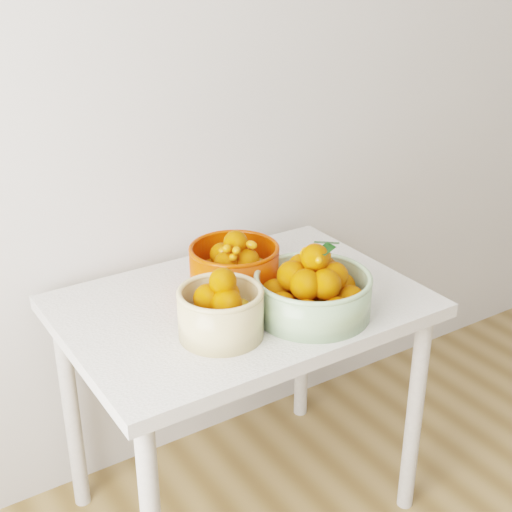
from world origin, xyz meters
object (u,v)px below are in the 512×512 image
object	(u,v)px
bowl_cream	(221,311)
bowl_green	(313,291)
table	(242,329)
bowl_orange	(235,267)

from	to	relation	value
bowl_cream	bowl_green	distance (m)	0.27
table	bowl_orange	distance (m)	0.18
bowl_cream	table	bearing A→B (deg)	43.06
table	bowl_cream	size ratio (longest dim) A/B	4.13
table	bowl_cream	bearing A→B (deg)	-136.94
bowl_green	bowl_orange	size ratio (longest dim) A/B	1.45
table	bowl_green	distance (m)	0.27
table	bowl_cream	distance (m)	0.26
table	bowl_cream	world-z (taller)	bowl_cream
bowl_cream	bowl_orange	world-z (taller)	bowl_cream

